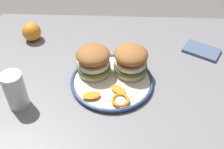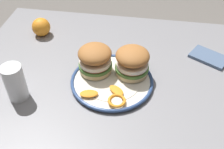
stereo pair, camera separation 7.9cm
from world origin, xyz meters
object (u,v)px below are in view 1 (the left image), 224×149
object	(u,v)px
sandwich_half_left	(93,60)
sandwich_half_right	(131,60)
whole_orange	(32,32)
dinner_plate	(112,81)
drinking_glass	(16,93)
dining_table	(117,95)

from	to	relation	value
sandwich_half_left	sandwich_half_right	world-z (taller)	same
whole_orange	dinner_plate	bearing A→B (deg)	-36.14
dinner_plate	whole_orange	size ratio (longest dim) A/B	3.75
dinner_plate	drinking_glass	xyz separation A→B (m)	(-0.29, -0.11, 0.04)
drinking_glass	sandwich_half_left	bearing A→B (deg)	33.50
sandwich_half_left	whole_orange	distance (m)	0.35
sandwich_half_right	drinking_glass	size ratio (longest dim) A/B	0.97
dining_table	dinner_plate	world-z (taller)	dinner_plate
dinner_plate	sandwich_half_left	size ratio (longest dim) A/B	2.39
whole_orange	sandwich_half_right	bearing A→B (deg)	-26.95
drinking_glass	dining_table	bearing A→B (deg)	27.01
sandwich_half_right	whole_orange	xyz separation A→B (m)	(-0.40, 0.21, -0.03)
dining_table	drinking_glass	bearing A→B (deg)	-152.99
dinner_plate	sandwich_half_left	world-z (taller)	sandwich_half_left
sandwich_half_left	drinking_glass	xyz separation A→B (m)	(-0.23, -0.15, -0.01)
sandwich_half_left	whole_orange	size ratio (longest dim) A/B	1.57
sandwich_half_right	drinking_glass	xyz separation A→B (m)	(-0.36, -0.15, -0.01)
dining_table	sandwich_half_right	distance (m)	0.18
sandwich_half_right	drinking_glass	distance (m)	0.39
dining_table	sandwich_half_left	size ratio (longest dim) A/B	9.37
dining_table	sandwich_half_left	bearing A→B (deg)	-175.00
dining_table	drinking_glass	distance (m)	0.38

